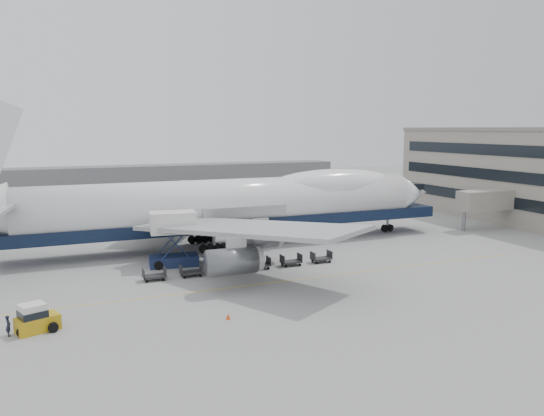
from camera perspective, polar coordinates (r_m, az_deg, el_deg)
name	(u,v)px	position (r m, az deg, el deg)	size (l,w,h in m)	color
ground	(263,267)	(59.85, -1.00, -6.38)	(260.00, 260.00, 0.00)	gray
apron_line	(285,281)	(54.53, 1.35, -7.88)	(60.00, 0.15, 0.01)	gold
hangar	(107,182)	(124.84, -17.37, 2.69)	(110.00, 8.00, 7.00)	slate
airliner	(234,203)	(70.02, -4.15, 0.49)	(67.00, 55.30, 19.98)	white
catering_truck	(173,236)	(60.74, -10.59, -2.96)	(5.68, 4.21, 6.19)	#19254B
baggage_tug	(36,319)	(45.16, -24.08, -10.86)	(3.44, 2.60, 2.24)	#BF9612
ground_worker	(8,326)	(45.19, -26.49, -11.27)	(0.58, 0.38, 1.60)	black
traffic_cone	(228,316)	(44.27, -4.73, -11.53)	(0.35, 0.35, 0.52)	#E9440C
dolly_0	(154,275)	(55.97, -12.55, -7.09)	(2.30, 1.35, 1.30)	#2D2D30
dolly_1	(191,271)	(56.73, -8.69, -6.77)	(2.30, 1.35, 1.30)	#2D2D30
dolly_2	(226,268)	(57.73, -4.96, -6.43)	(2.30, 1.35, 1.30)	#2D2D30
dolly_3	(259,264)	(58.97, -1.37, -6.08)	(2.30, 1.35, 1.30)	#2D2D30
dolly_4	(291,261)	(60.43, 2.06, -5.72)	(2.30, 1.35, 1.30)	#2D2D30
dolly_5	(321,258)	(62.09, 5.30, -5.36)	(2.30, 1.35, 1.30)	#2D2D30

